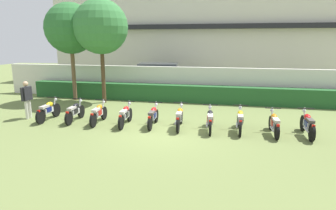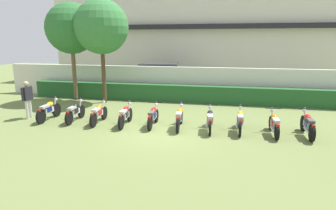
{
  "view_description": "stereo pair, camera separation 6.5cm",
  "coord_description": "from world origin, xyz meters",
  "px_view_note": "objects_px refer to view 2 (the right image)",
  "views": [
    {
      "loc": [
        2.35,
        -10.3,
        3.49
      ],
      "look_at": [
        0.0,
        1.07,
        0.87
      ],
      "focal_mm": 30.73,
      "sensor_mm": 36.0,
      "label": 1
    },
    {
      "loc": [
        2.42,
        -10.29,
        3.49
      ],
      "look_at": [
        0.0,
        1.07,
        0.87
      ],
      "focal_mm": 30.73,
      "sensor_mm": 36.0,
      "label": 2
    }
  ],
  "objects_px": {
    "motorcycle_in_row_4": "(153,116)",
    "motorcycle_in_row_6": "(210,120)",
    "motorcycle_in_row_2": "(99,113)",
    "motorcycle_in_row_7": "(240,120)",
    "motorcycle_in_row_5": "(180,117)",
    "inspector_person": "(27,96)",
    "motorcycle_in_row_0": "(49,110)",
    "motorcycle_in_row_8": "(274,124)",
    "motorcycle_in_row_9": "(308,124)",
    "tree_far_side": "(101,27)",
    "tree_near_inspector": "(71,29)",
    "parked_car": "(161,77)",
    "motorcycle_in_row_1": "(75,111)",
    "motorcycle_in_row_3": "(125,115)"
  },
  "relations": [
    {
      "from": "motorcycle_in_row_5",
      "to": "motorcycle_in_row_6",
      "type": "xyz_separation_m",
      "value": [
        1.23,
        -0.11,
        -0.0
      ]
    },
    {
      "from": "motorcycle_in_row_5",
      "to": "motorcycle_in_row_4",
      "type": "bearing_deg",
      "value": 86.05
    },
    {
      "from": "motorcycle_in_row_4",
      "to": "motorcycle_in_row_7",
      "type": "distance_m",
      "value": 3.5
    },
    {
      "from": "tree_far_side",
      "to": "motorcycle_in_row_3",
      "type": "height_order",
      "value": "tree_far_side"
    },
    {
      "from": "tree_far_side",
      "to": "motorcycle_in_row_1",
      "type": "distance_m",
      "value": 5.46
    },
    {
      "from": "motorcycle_in_row_1",
      "to": "motorcycle_in_row_2",
      "type": "distance_m",
      "value": 1.14
    },
    {
      "from": "inspector_person",
      "to": "motorcycle_in_row_7",
      "type": "bearing_deg",
      "value": -0.14
    },
    {
      "from": "motorcycle_in_row_4",
      "to": "motorcycle_in_row_6",
      "type": "xyz_separation_m",
      "value": [
        2.34,
        -0.12,
        0.01
      ]
    },
    {
      "from": "motorcycle_in_row_2",
      "to": "motorcycle_in_row_7",
      "type": "bearing_deg",
      "value": -93.14
    },
    {
      "from": "motorcycle_in_row_6",
      "to": "motorcycle_in_row_9",
      "type": "bearing_deg",
      "value": -93.5
    },
    {
      "from": "motorcycle_in_row_3",
      "to": "motorcycle_in_row_5",
      "type": "relative_size",
      "value": 0.95
    },
    {
      "from": "motorcycle_in_row_0",
      "to": "motorcycle_in_row_5",
      "type": "height_order",
      "value": "motorcycle_in_row_0"
    },
    {
      "from": "motorcycle_in_row_4",
      "to": "inspector_person",
      "type": "xyz_separation_m",
      "value": [
        -5.86,
        0.01,
        0.58
      ]
    },
    {
      "from": "tree_far_side",
      "to": "inspector_person",
      "type": "bearing_deg",
      "value": -116.24
    },
    {
      "from": "tree_far_side",
      "to": "motorcycle_in_row_5",
      "type": "height_order",
      "value": "tree_far_side"
    },
    {
      "from": "motorcycle_in_row_1",
      "to": "parked_car",
      "type": "bearing_deg",
      "value": -14.95
    },
    {
      "from": "tree_near_inspector",
      "to": "motorcycle_in_row_8",
      "type": "bearing_deg",
      "value": -22.42
    },
    {
      "from": "parked_car",
      "to": "inspector_person",
      "type": "bearing_deg",
      "value": -121.43
    },
    {
      "from": "motorcycle_in_row_6",
      "to": "motorcycle_in_row_5",
      "type": "bearing_deg",
      "value": 80.32
    },
    {
      "from": "parked_car",
      "to": "tree_far_side",
      "type": "height_order",
      "value": "tree_far_side"
    },
    {
      "from": "motorcycle_in_row_2",
      "to": "motorcycle_in_row_9",
      "type": "bearing_deg",
      "value": -93.56
    },
    {
      "from": "motorcycle_in_row_7",
      "to": "motorcycle_in_row_1",
      "type": "bearing_deg",
      "value": 90.84
    },
    {
      "from": "motorcycle_in_row_2",
      "to": "motorcycle_in_row_4",
      "type": "distance_m",
      "value": 2.4
    },
    {
      "from": "tree_far_side",
      "to": "motorcycle_in_row_7",
      "type": "xyz_separation_m",
      "value": [
        7.42,
        -3.96,
        -3.74
      ]
    },
    {
      "from": "motorcycle_in_row_5",
      "to": "inspector_person",
      "type": "height_order",
      "value": "inspector_person"
    },
    {
      "from": "parked_car",
      "to": "motorcycle_in_row_2",
      "type": "relative_size",
      "value": 2.56
    },
    {
      "from": "motorcycle_in_row_0",
      "to": "motorcycle_in_row_8",
      "type": "xyz_separation_m",
      "value": [
        9.54,
        -0.07,
        -0.02
      ]
    },
    {
      "from": "tree_far_side",
      "to": "motorcycle_in_row_5",
      "type": "xyz_separation_m",
      "value": [
        5.04,
        -3.96,
        -3.75
      ]
    },
    {
      "from": "parked_car",
      "to": "motorcycle_in_row_7",
      "type": "relative_size",
      "value": 2.5
    },
    {
      "from": "motorcycle_in_row_8",
      "to": "motorcycle_in_row_2",
      "type": "bearing_deg",
      "value": 87.38
    },
    {
      "from": "motorcycle_in_row_9",
      "to": "tree_near_inspector",
      "type": "bearing_deg",
      "value": 69.62
    },
    {
      "from": "motorcycle_in_row_2",
      "to": "motorcycle_in_row_6",
      "type": "bearing_deg",
      "value": -94.33
    },
    {
      "from": "tree_far_side",
      "to": "motorcycle_in_row_6",
      "type": "distance_m",
      "value": 8.36
    },
    {
      "from": "parked_car",
      "to": "tree_near_inspector",
      "type": "xyz_separation_m",
      "value": [
        -4.15,
        -4.59,
        3.2
      ]
    },
    {
      "from": "motorcycle_in_row_1",
      "to": "tree_near_inspector",
      "type": "bearing_deg",
      "value": 25.45
    },
    {
      "from": "motorcycle_in_row_4",
      "to": "motorcycle_in_row_2",
      "type": "bearing_deg",
      "value": 89.04
    },
    {
      "from": "motorcycle_in_row_5",
      "to": "motorcycle_in_row_7",
      "type": "xyz_separation_m",
      "value": [
        2.38,
        -0.0,
        0.01
      ]
    },
    {
      "from": "parked_car",
      "to": "tree_far_side",
      "type": "distance_m",
      "value": 6.27
    },
    {
      "from": "motorcycle_in_row_2",
      "to": "motorcycle_in_row_6",
      "type": "height_order",
      "value": "motorcycle_in_row_6"
    },
    {
      "from": "motorcycle_in_row_9",
      "to": "inspector_person",
      "type": "height_order",
      "value": "inspector_person"
    },
    {
      "from": "motorcycle_in_row_7",
      "to": "inspector_person",
      "type": "height_order",
      "value": "inspector_person"
    },
    {
      "from": "motorcycle_in_row_7",
      "to": "motorcycle_in_row_2",
      "type": "bearing_deg",
      "value": 91.37
    },
    {
      "from": "motorcycle_in_row_2",
      "to": "motorcycle_in_row_8",
      "type": "bearing_deg",
      "value": -94.13
    },
    {
      "from": "motorcycle_in_row_6",
      "to": "motorcycle_in_row_7",
      "type": "xyz_separation_m",
      "value": [
        1.15,
        0.11,
        0.01
      ]
    },
    {
      "from": "motorcycle_in_row_4",
      "to": "motorcycle_in_row_6",
      "type": "distance_m",
      "value": 2.34
    },
    {
      "from": "inspector_person",
      "to": "motorcycle_in_row_4",
      "type": "bearing_deg",
      "value": -0.13
    },
    {
      "from": "motorcycle_in_row_6",
      "to": "motorcycle_in_row_9",
      "type": "height_order",
      "value": "motorcycle_in_row_9"
    },
    {
      "from": "motorcycle_in_row_0",
      "to": "inspector_person",
      "type": "distance_m",
      "value": 1.21
    },
    {
      "from": "motorcycle_in_row_8",
      "to": "inspector_person",
      "type": "relative_size",
      "value": 1.04
    },
    {
      "from": "motorcycle_in_row_6",
      "to": "motorcycle_in_row_9",
      "type": "distance_m",
      "value": 3.59
    }
  ]
}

